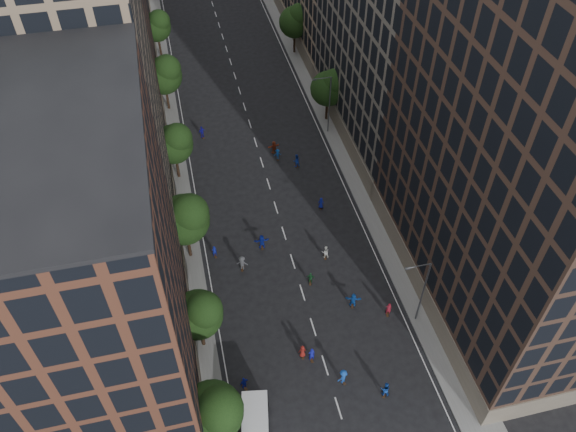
% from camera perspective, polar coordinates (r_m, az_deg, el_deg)
% --- Properties ---
extents(ground, '(240.00, 240.00, 0.00)m').
position_cam_1_polar(ground, '(76.14, -2.60, 5.24)').
color(ground, black).
rests_on(ground, ground).
extents(sidewalk_left, '(4.00, 105.00, 0.15)m').
position_cam_1_polar(sidewalk_left, '(81.33, -12.05, 7.25)').
color(sidewalk_left, slate).
rests_on(sidewalk_left, ground).
extents(sidewalk_right, '(4.00, 105.00, 0.15)m').
position_cam_1_polar(sidewalk_right, '(84.19, 4.51, 9.68)').
color(sidewalk_right, slate).
rests_on(sidewalk_right, ground).
extents(bldg_left_a, '(14.00, 22.00, 30.00)m').
position_cam_1_polar(bldg_left_a, '(45.27, -19.98, -7.23)').
color(bldg_left_a, '#583021').
rests_on(bldg_left_a, ground).
extents(bldg_left_b, '(14.00, 26.00, 34.00)m').
position_cam_1_polar(bldg_left_b, '(62.10, -20.00, 11.47)').
color(bldg_left_b, '#8D765C').
rests_on(bldg_left_b, ground).
extents(bldg_left_c, '(14.00, 20.00, 28.00)m').
position_cam_1_polar(bldg_left_c, '(83.64, -19.14, 18.25)').
color(bldg_left_c, '#583021').
rests_on(bldg_left_c, ground).
extents(bldg_right_a, '(14.00, 30.00, 36.00)m').
position_cam_1_polar(bldg_right_a, '(53.36, 23.00, 5.74)').
color(bldg_right_a, '#412D22').
rests_on(bldg_right_a, ground).
extents(bldg_right_b, '(14.00, 28.00, 33.00)m').
position_cam_1_polar(bldg_right_b, '(75.25, 11.46, 18.92)').
color(bldg_right_b, '#6A6257').
rests_on(bldg_right_b, ground).
extents(tree_left_0, '(5.20, 5.20, 8.83)m').
position_cam_1_polar(tree_left_0, '(48.06, -7.51, -19.08)').
color(tree_left_0, black).
rests_on(tree_left_0, ground).
extents(tree_left_1, '(4.80, 4.80, 8.21)m').
position_cam_1_polar(tree_left_1, '(53.58, -8.97, -9.73)').
color(tree_left_1, black).
rests_on(tree_left_1, ground).
extents(tree_left_2, '(5.60, 5.60, 9.45)m').
position_cam_1_polar(tree_left_2, '(60.77, -10.36, -0.17)').
color(tree_left_2, black).
rests_on(tree_left_2, ground).
extents(tree_left_3, '(5.00, 5.00, 8.58)m').
position_cam_1_polar(tree_left_3, '(71.75, -11.46, 7.33)').
color(tree_left_3, black).
rests_on(tree_left_3, ground).
extents(tree_left_4, '(5.40, 5.40, 9.08)m').
position_cam_1_polar(tree_left_4, '(84.91, -12.45, 13.93)').
color(tree_left_4, black).
rests_on(tree_left_4, ground).
extents(tree_left_5, '(4.80, 4.80, 8.33)m').
position_cam_1_polar(tree_left_5, '(99.24, -13.15, 18.35)').
color(tree_left_5, black).
rests_on(tree_left_5, ground).
extents(tree_right_a, '(5.00, 5.00, 8.39)m').
position_cam_1_polar(tree_right_a, '(81.21, 4.24, 12.95)').
color(tree_right_a, black).
rests_on(tree_right_a, ground).
extents(tree_right_b, '(5.20, 5.20, 8.83)m').
position_cam_1_polar(tree_right_b, '(97.85, 0.81, 19.27)').
color(tree_right_b, black).
rests_on(tree_right_b, ground).
extents(streetlamp_near, '(2.64, 0.22, 9.06)m').
position_cam_1_polar(streetlamp_near, '(56.57, 13.42, -7.26)').
color(streetlamp_near, '#595B60').
rests_on(streetlamp_near, ground).
extents(streetlamp_far, '(2.64, 0.22, 9.06)m').
position_cam_1_polar(streetlamp_far, '(78.92, 4.09, 11.50)').
color(streetlamp_far, '#595B60').
rests_on(streetlamp_far, ground).
extents(cargo_van, '(3.25, 5.48, 2.75)m').
position_cam_1_polar(cargo_van, '(52.28, -3.34, -20.34)').
color(cargo_van, white).
rests_on(cargo_van, ground).
extents(skater_1, '(0.69, 0.48, 1.81)m').
position_cam_1_polar(skater_1, '(56.04, 2.41, -13.88)').
color(skater_1, '#151AAE').
rests_on(skater_1, ground).
extents(skater_2, '(1.10, 1.00, 1.84)m').
position_cam_1_polar(skater_2, '(54.96, 9.85, -16.96)').
color(skater_2, '#1545AE').
rests_on(skater_2, ground).
extents(skater_3, '(1.37, 1.12, 1.84)m').
position_cam_1_polar(skater_3, '(55.05, 5.61, -15.96)').
color(skater_3, blue).
rests_on(skater_3, ground).
extents(skater_4, '(1.03, 0.70, 1.62)m').
position_cam_1_polar(skater_4, '(54.78, -4.47, -16.57)').
color(skater_4, '#151FAB').
rests_on(skater_4, ground).
extents(skater_5, '(1.78, 1.05, 1.83)m').
position_cam_1_polar(skater_5, '(59.92, 6.63, -8.50)').
color(skater_5, '#154DB0').
rests_on(skater_5, ground).
extents(skater_6, '(0.78, 0.52, 1.58)m').
position_cam_1_polar(skater_6, '(56.32, 1.48, -13.60)').
color(skater_6, maroon).
rests_on(skater_6, ground).
extents(skater_7, '(0.72, 0.59, 1.70)m').
position_cam_1_polar(skater_7, '(59.87, 10.16, -9.29)').
color(skater_7, maroon).
rests_on(skater_7, ground).
extents(skater_8, '(0.94, 0.78, 1.74)m').
position_cam_1_polar(skater_8, '(63.89, 3.82, -3.69)').
color(skater_8, silver).
rests_on(skater_8, ground).
extents(skater_9, '(1.42, 1.10, 1.94)m').
position_cam_1_polar(skater_9, '(62.77, -4.68, -4.81)').
color(skater_9, '#47484C').
rests_on(skater_9, ground).
extents(skater_10, '(0.97, 0.63, 1.54)m').
position_cam_1_polar(skater_10, '(61.53, 2.31, -6.34)').
color(skater_10, '#1A5729').
rests_on(skater_10, ground).
extents(skater_11, '(1.79, 0.60, 1.91)m').
position_cam_1_polar(skater_11, '(64.73, -2.68, -2.65)').
color(skater_11, '#13239D').
rests_on(skater_11, ground).
extents(skater_12, '(0.88, 0.71, 1.56)m').
position_cam_1_polar(skater_12, '(69.49, 3.37, 1.30)').
color(skater_12, navy).
rests_on(skater_12, ground).
extents(skater_13, '(0.62, 0.47, 1.54)m').
position_cam_1_polar(skater_13, '(64.50, -7.49, -3.59)').
color(skater_13, navy).
rests_on(skater_13, ground).
extents(skater_14, '(1.07, 0.92, 1.90)m').
position_cam_1_polar(skater_14, '(75.18, 0.84, 5.62)').
color(skater_14, '#1433AA').
rests_on(skater_14, ground).
extents(skater_15, '(1.04, 0.63, 1.57)m').
position_cam_1_polar(skater_15, '(76.48, -1.07, 6.26)').
color(skater_15, '#1449A6').
rests_on(skater_15, ground).
extents(skater_16, '(1.16, 0.79, 1.82)m').
position_cam_1_polar(skater_16, '(81.09, -8.72, 8.40)').
color(skater_16, '#161294').
rests_on(skater_16, ground).
extents(skater_17, '(1.78, 0.86, 1.85)m').
position_cam_1_polar(skater_17, '(77.48, -1.43, 6.99)').
color(skater_17, '#9A3519').
rests_on(skater_17, ground).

